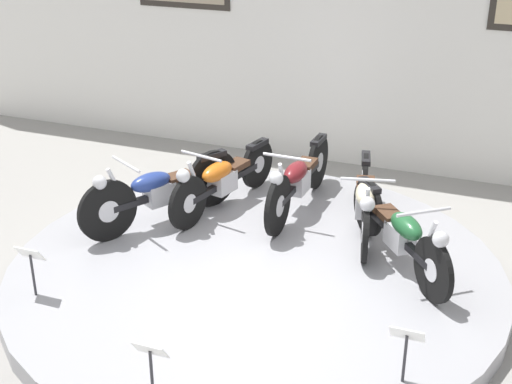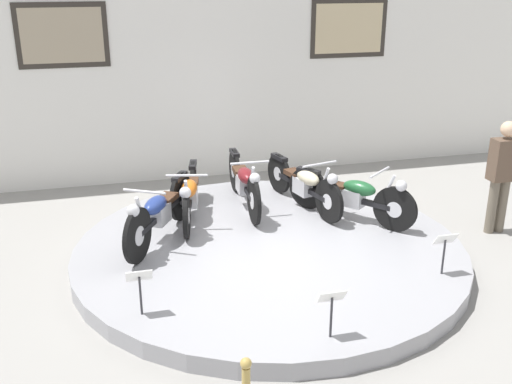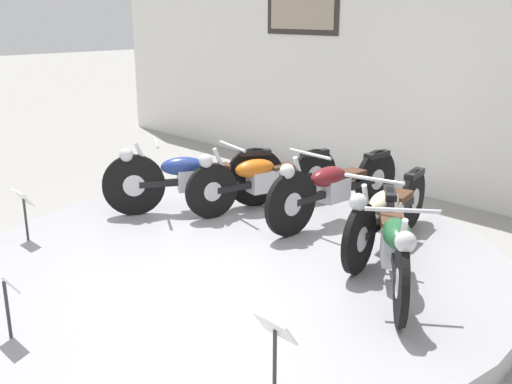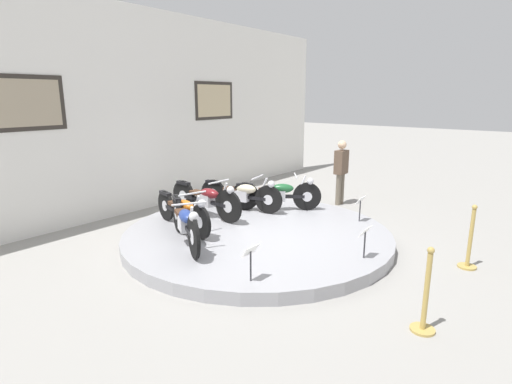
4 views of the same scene
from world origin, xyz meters
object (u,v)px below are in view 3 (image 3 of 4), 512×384
at_px(motorcycle_green, 395,242).
at_px(info_placard_front_right, 275,339).
at_px(motorcycle_cream, 387,211).
at_px(info_placard_front_left, 24,204).
at_px(motorcycle_maroon, 334,185).
at_px(motorcycle_blue, 192,176).
at_px(motorcycle_orange, 262,177).
at_px(info_placard_front_centre, 5,289).

relative_size(motorcycle_green, info_placard_front_right, 3.08).
relative_size(motorcycle_cream, info_placard_front_left, 3.75).
xyz_separation_m(motorcycle_maroon, motorcycle_cream, (0.83, -0.24, -0.02)).
bearing_deg(motorcycle_blue, motorcycle_cream, 15.86).
bearing_deg(motorcycle_maroon, info_placard_front_left, -123.19).
bearing_deg(motorcycle_blue, motorcycle_orange, 51.51).
xyz_separation_m(motorcycle_orange, info_placard_front_centre, (0.83, -3.20, -0.00)).
bearing_deg(info_placard_front_right, motorcycle_cream, 110.19).
bearing_deg(motorcycle_orange, info_placard_front_right, -42.89).
height_order(motorcycle_cream, motorcycle_green, motorcycle_green).
relative_size(motorcycle_green, info_placard_front_centre, 3.08).
relative_size(info_placard_front_left, info_placard_front_centre, 1.00).
bearing_deg(motorcycle_cream, info_placard_front_left, -137.11).
bearing_deg(motorcycle_maroon, info_placard_front_right, -56.78).
distance_m(motorcycle_maroon, info_placard_front_left, 3.09).
relative_size(info_placard_front_centre, info_placard_front_right, 1.00).
height_order(motorcycle_blue, motorcycle_green, motorcycle_blue).
relative_size(motorcycle_green, info_placard_front_left, 3.08).
height_order(motorcycle_maroon, info_placard_front_left, motorcycle_maroon).
bearing_deg(info_placard_front_right, info_placard_front_centre, -153.18).
relative_size(motorcycle_orange, motorcycle_cream, 1.00).
bearing_deg(motorcycle_orange, info_placard_front_centre, -75.45).
bearing_deg(motorcycle_blue, info_placard_front_right, -29.98).
bearing_deg(motorcycle_cream, motorcycle_maroon, 163.80).
distance_m(motorcycle_green, info_placard_front_right, 1.78).
bearing_deg(info_placard_front_centre, info_placard_front_right, 26.82).
xyz_separation_m(motorcycle_blue, info_placard_front_right, (3.01, -1.74, -0.03)).
relative_size(motorcycle_maroon, motorcycle_green, 1.28).
distance_m(motorcycle_cream, info_placard_front_right, 2.50).
bearing_deg(info_placard_front_right, motorcycle_green, 102.06).
distance_m(motorcycle_blue, info_placard_front_centre, 2.91).
distance_m(motorcycle_maroon, motorcycle_cream, 0.87).
bearing_deg(info_placard_front_right, motorcycle_orange, 137.11).
xyz_separation_m(motorcycle_blue, info_placard_front_centre, (1.32, -2.59, -0.03)).
relative_size(motorcycle_cream, motorcycle_green, 1.22).
xyz_separation_m(motorcycle_green, info_placard_front_right, (0.37, -1.74, -0.01)).
bearing_deg(info_placard_front_centre, info_placard_front_left, 153.18).
distance_m(motorcycle_orange, motorcycle_green, 2.24).
bearing_deg(motorcycle_maroon, info_placard_front_centre, -89.98).
bearing_deg(info_placard_front_centre, motorcycle_cream, 75.45).
bearing_deg(motorcycle_cream, info_placard_front_right, -69.81).
bearing_deg(motorcycle_green, info_placard_front_left, -150.08).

